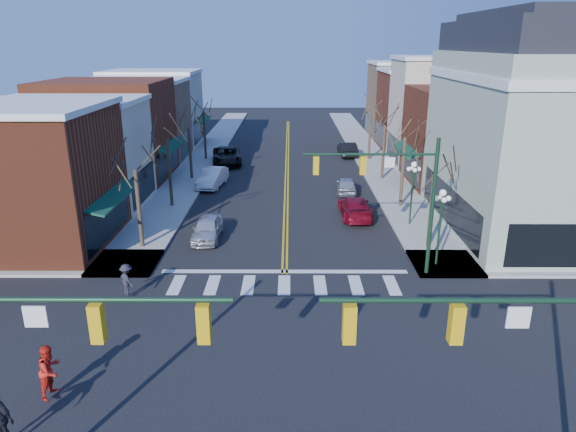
{
  "coord_description": "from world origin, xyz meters",
  "views": [
    {
      "loc": [
        0.28,
        -17.0,
        11.52
      ],
      "look_at": [
        0.18,
        8.72,
        2.8
      ],
      "focal_mm": 32.0,
      "sensor_mm": 36.0,
      "label": 1
    }
  ],
  "objects_px": {
    "lamppost_midblock": "(413,182)",
    "car_left_near": "(207,228)",
    "car_left_mid": "(212,177)",
    "car_left_far": "(227,156)",
    "victorian_corner": "(555,126)",
    "car_right_near": "(355,207)",
    "pedestrian_red_b": "(50,370)",
    "car_right_mid": "(346,185)",
    "pedestrian_dark_b": "(127,280)",
    "car_right_far": "(347,149)",
    "lamppost_corner": "(441,215)"
  },
  "relations": [
    {
      "from": "lamppost_midblock",
      "to": "car_left_near",
      "type": "height_order",
      "value": "lamppost_midblock"
    },
    {
      "from": "car_left_mid",
      "to": "car_left_far",
      "type": "distance_m",
      "value": 8.44
    },
    {
      "from": "victorian_corner",
      "to": "car_right_near",
      "type": "xyz_separation_m",
      "value": [
        -11.7,
        2.24,
        -5.94
      ]
    },
    {
      "from": "car_left_near",
      "to": "car_left_mid",
      "type": "bearing_deg",
      "value": 97.12
    },
    {
      "from": "car_left_far",
      "to": "pedestrian_red_b",
      "type": "xyz_separation_m",
      "value": [
        -1.74,
        -35.62,
        0.28
      ]
    },
    {
      "from": "victorian_corner",
      "to": "car_left_far",
      "type": "bearing_deg",
      "value": 140.29
    },
    {
      "from": "car_right_mid",
      "to": "pedestrian_dark_b",
      "type": "bearing_deg",
      "value": 59.29
    },
    {
      "from": "victorian_corner",
      "to": "pedestrian_dark_b",
      "type": "xyz_separation_m",
      "value": [
        -23.89,
        -9.66,
        -5.72
      ]
    },
    {
      "from": "victorian_corner",
      "to": "car_right_near",
      "type": "relative_size",
      "value": 2.89
    },
    {
      "from": "car_right_mid",
      "to": "car_left_mid",
      "type": "bearing_deg",
      "value": -6.82
    },
    {
      "from": "car_left_near",
      "to": "pedestrian_red_b",
      "type": "xyz_separation_m",
      "value": [
        -2.95,
        -14.99,
        0.41
      ]
    },
    {
      "from": "pedestrian_red_b",
      "to": "car_right_far",
      "type": "bearing_deg",
      "value": -8.49
    },
    {
      "from": "car_left_near",
      "to": "pedestrian_red_b",
      "type": "bearing_deg",
      "value": -100.74
    },
    {
      "from": "car_right_mid",
      "to": "pedestrian_red_b",
      "type": "height_order",
      "value": "pedestrian_red_b"
    },
    {
      "from": "car_left_mid",
      "to": "pedestrian_red_b",
      "type": "bearing_deg",
      "value": -85.22
    },
    {
      "from": "car_right_near",
      "to": "car_right_mid",
      "type": "relative_size",
      "value": 1.27
    },
    {
      "from": "victorian_corner",
      "to": "pedestrian_red_b",
      "type": "height_order",
      "value": "victorian_corner"
    },
    {
      "from": "pedestrian_red_b",
      "to": "victorian_corner",
      "type": "bearing_deg",
      "value": -43.81
    },
    {
      "from": "pedestrian_red_b",
      "to": "pedestrian_dark_b",
      "type": "relative_size",
      "value": 1.21
    },
    {
      "from": "lamppost_corner",
      "to": "lamppost_midblock",
      "type": "relative_size",
      "value": 1.0
    },
    {
      "from": "car_left_mid",
      "to": "car_right_far",
      "type": "distance_m",
      "value": 17.56
    },
    {
      "from": "car_right_far",
      "to": "car_left_mid",
      "type": "bearing_deg",
      "value": 40.41
    },
    {
      "from": "victorian_corner",
      "to": "car_right_mid",
      "type": "distance_m",
      "value": 15.51
    },
    {
      "from": "car_right_far",
      "to": "pedestrian_red_b",
      "type": "distance_m",
      "value": 41.84
    },
    {
      "from": "car_right_near",
      "to": "pedestrian_red_b",
      "type": "distance_m",
      "value": 22.91
    },
    {
      "from": "car_left_near",
      "to": "lamppost_corner",
      "type": "bearing_deg",
      "value": -16.95
    },
    {
      "from": "car_left_mid",
      "to": "car_right_mid",
      "type": "relative_size",
      "value": 1.21
    },
    {
      "from": "car_right_far",
      "to": "victorian_corner",
      "type": "bearing_deg",
      "value": 110.67
    },
    {
      "from": "victorian_corner",
      "to": "car_right_far",
      "type": "distance_m",
      "value": 25.31
    },
    {
      "from": "victorian_corner",
      "to": "car_left_mid",
      "type": "relative_size",
      "value": 3.03
    },
    {
      "from": "lamppost_midblock",
      "to": "pedestrian_dark_b",
      "type": "bearing_deg",
      "value": -146.91
    },
    {
      "from": "car_right_mid",
      "to": "car_right_near",
      "type": "bearing_deg",
      "value": 93.57
    },
    {
      "from": "car_left_near",
      "to": "car_right_far",
      "type": "distance_m",
      "value": 26.83
    },
    {
      "from": "car_left_near",
      "to": "car_left_far",
      "type": "distance_m",
      "value": 20.67
    },
    {
      "from": "car_left_mid",
      "to": "car_right_far",
      "type": "relative_size",
      "value": 1.03
    },
    {
      "from": "victorian_corner",
      "to": "car_right_far",
      "type": "relative_size",
      "value": 3.12
    },
    {
      "from": "pedestrian_red_b",
      "to": "car_right_mid",
      "type": "bearing_deg",
      "value": -15.24
    },
    {
      "from": "victorian_corner",
      "to": "car_left_mid",
      "type": "bearing_deg",
      "value": 155.73
    },
    {
      "from": "victorian_corner",
      "to": "lamppost_corner",
      "type": "height_order",
      "value": "victorian_corner"
    },
    {
      "from": "car_left_mid",
      "to": "car_left_far",
      "type": "bearing_deg",
      "value": 96.4
    },
    {
      "from": "car_right_mid",
      "to": "car_left_near",
      "type": "bearing_deg",
      "value": 50.22
    },
    {
      "from": "lamppost_corner",
      "to": "pedestrian_red_b",
      "type": "xyz_separation_m",
      "value": [
        -15.95,
        -10.93,
        -1.86
      ]
    },
    {
      "from": "lamppost_corner",
      "to": "lamppost_midblock",
      "type": "distance_m",
      "value": 6.5
    },
    {
      "from": "car_left_far",
      "to": "car_right_near",
      "type": "distance_m",
      "value": 19.69
    },
    {
      "from": "car_left_far",
      "to": "car_right_mid",
      "type": "distance_m",
      "value": 15.04
    },
    {
      "from": "car_left_mid",
      "to": "car_right_near",
      "type": "xyz_separation_m",
      "value": [
        11.04,
        -8.02,
        -0.06
      ]
    },
    {
      "from": "car_left_near",
      "to": "pedestrian_dark_b",
      "type": "relative_size",
      "value": 2.59
    },
    {
      "from": "car_left_near",
      "to": "car_left_far",
      "type": "xyz_separation_m",
      "value": [
        -1.21,
        20.63,
        0.13
      ]
    },
    {
      "from": "lamppost_midblock",
      "to": "car_left_mid",
      "type": "height_order",
      "value": "lamppost_midblock"
    },
    {
      "from": "car_right_near",
      "to": "car_right_mid",
      "type": "xyz_separation_m",
      "value": [
        0.0,
        5.99,
        -0.05
      ]
    }
  ]
}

